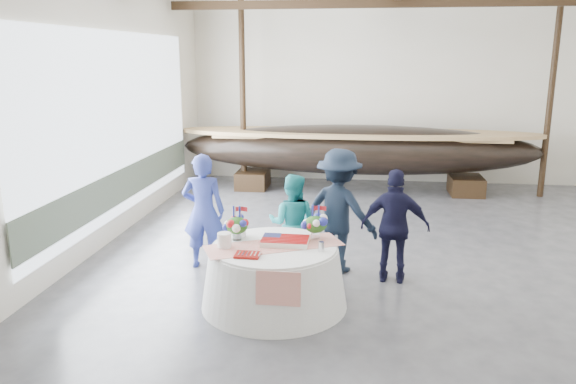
# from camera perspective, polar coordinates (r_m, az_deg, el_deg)

# --- Properties ---
(floor) EXTENTS (10.00, 12.00, 0.01)m
(floor) POSITION_cam_1_polar(r_m,az_deg,el_deg) (9.16, 11.30, -6.95)
(floor) COLOR #3D3D42
(floor) RESTS_ON ground
(wall_back) EXTENTS (10.00, 0.02, 4.50)m
(wall_back) POSITION_cam_1_polar(r_m,az_deg,el_deg) (14.60, 10.22, 9.83)
(wall_back) COLOR silver
(wall_back) RESTS_ON ground
(wall_front) EXTENTS (10.00, 0.02, 4.50)m
(wall_front) POSITION_cam_1_polar(r_m,az_deg,el_deg) (2.81, 21.24, -6.88)
(wall_front) COLOR silver
(wall_front) RESTS_ON ground
(wall_left) EXTENTS (0.02, 12.00, 4.50)m
(wall_left) POSITION_cam_1_polar(r_m,az_deg,el_deg) (9.63, -19.43, 7.34)
(wall_left) COLOR silver
(wall_left) RESTS_ON ground
(pavilion_structure) EXTENTS (9.80, 11.76, 4.50)m
(pavilion_structure) POSITION_cam_1_polar(r_m,az_deg,el_deg) (9.43, 12.17, 18.37)
(pavilion_structure) COLOR black
(pavilion_structure) RESTS_ON ground
(open_bay) EXTENTS (0.03, 7.00, 3.20)m
(open_bay) POSITION_cam_1_polar(r_m,az_deg,el_deg) (10.55, -16.59, 5.73)
(open_bay) COLOR silver
(open_bay) RESTS_ON ground
(longboat_display) EXTENTS (8.50, 1.70, 1.59)m
(longboat_display) POSITION_cam_1_polar(r_m,az_deg,el_deg) (13.47, 7.10, 4.34)
(longboat_display) COLOR black
(longboat_display) RESTS_ON ground
(banquet_table) EXTENTS (1.90, 1.90, 0.82)m
(banquet_table) POSITION_cam_1_polar(r_m,az_deg,el_deg) (7.37, -1.41, -8.47)
(banquet_table) COLOR silver
(banquet_table) RESTS_ON ground
(tabletop_items) EXTENTS (1.82, 1.26, 0.40)m
(tabletop_items) POSITION_cam_1_polar(r_m,az_deg,el_deg) (7.36, -1.59, -3.91)
(tabletop_items) COLOR red
(tabletop_items) RESTS_ON banquet_table
(guest_woman_blue) EXTENTS (0.68, 0.48, 1.78)m
(guest_woman_blue) POSITION_cam_1_polar(r_m,az_deg,el_deg) (8.61, -8.57, -1.95)
(guest_woman_blue) COLOR navy
(guest_woman_blue) RESTS_ON ground
(guest_woman_teal) EXTENTS (0.77, 0.62, 1.50)m
(guest_woman_teal) POSITION_cam_1_polar(r_m,az_deg,el_deg) (8.38, 0.43, -3.21)
(guest_woman_teal) COLOR teal
(guest_woman_teal) RESTS_ON ground
(guest_man_left) EXTENTS (1.39, 1.13, 1.87)m
(guest_man_left) POSITION_cam_1_polar(r_m,az_deg,el_deg) (8.39, 5.20, -1.94)
(guest_man_left) COLOR black
(guest_man_left) RESTS_ON ground
(guest_man_right) EXTENTS (1.00, 0.49, 1.65)m
(guest_man_right) POSITION_cam_1_polar(r_m,az_deg,el_deg) (8.12, 10.82, -3.46)
(guest_man_right) COLOR black
(guest_man_right) RESTS_ON ground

